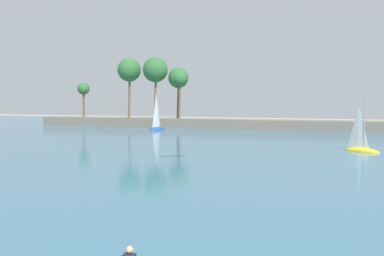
% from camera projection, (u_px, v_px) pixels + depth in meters
% --- Properties ---
extents(sea, '(220.00, 113.92, 0.06)m').
position_uv_depth(sea, '(317.00, 138.00, 68.31)').
color(sea, '#386B84').
rests_on(sea, ground).
extents(palm_headland, '(112.16, 6.57, 13.56)m').
position_uv_depth(palm_headland, '(305.00, 110.00, 84.92)').
color(palm_headland, slate).
rests_on(palm_headland, ground).
extents(sailboat_near_shore, '(4.16, 3.54, 6.14)m').
position_uv_depth(sailboat_near_shore, '(362.00, 146.00, 51.67)').
color(sailboat_near_shore, yellow).
rests_on(sailboat_near_shore, sea).
extents(sailboat_mid_bay, '(1.75, 5.69, 8.23)m').
position_uv_depth(sailboat_mid_bay, '(158.00, 126.00, 85.20)').
color(sailboat_mid_bay, '#234793').
rests_on(sailboat_mid_bay, sea).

